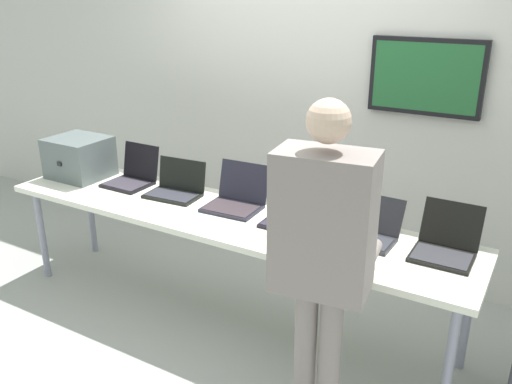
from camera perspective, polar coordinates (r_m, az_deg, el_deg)
name	(u,v)px	position (r m, az deg, el deg)	size (l,w,h in m)	color
ground	(226,317)	(3.87, -3.20, -13.11)	(8.00, 8.00, 0.04)	#9EA19B
back_wall	(304,93)	(4.25, 5.12, 10.44)	(8.00, 0.11, 2.74)	silver
workbench	(224,221)	(3.51, -3.44, -3.03)	(3.23, 0.70, 0.77)	white
equipment_box	(79,157)	(4.33, -18.20, 3.51)	(0.42, 0.39, 0.31)	#566162
laptop_station_0	(133,175)	(4.10, -12.95, 1.73)	(0.32, 0.33, 0.28)	black
laptop_station_1	(176,187)	(3.81, -8.47, 0.48)	(0.39, 0.30, 0.24)	black
laptop_station_2	(236,198)	(3.57, -2.10, -0.64)	(0.37, 0.36, 0.27)	#21202C
laptop_station_3	(293,214)	(3.34, 3.95, -2.31)	(0.33, 0.31, 0.26)	black
laptop_station_4	(368,230)	(3.20, 11.78, -3.95)	(0.34, 0.34, 0.22)	#232327
laptop_station_5	(446,244)	(3.12, 19.44, -5.25)	(0.32, 0.36, 0.26)	black
person	(323,247)	(2.46, 7.10, -5.78)	(0.49, 0.63, 1.72)	gray
coffee_mug	(352,259)	(2.87, 10.15, -7.01)	(0.08, 0.08, 0.09)	white
paper_sheet	(309,248)	(3.05, 5.60, -5.93)	(0.23, 0.31, 0.00)	white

